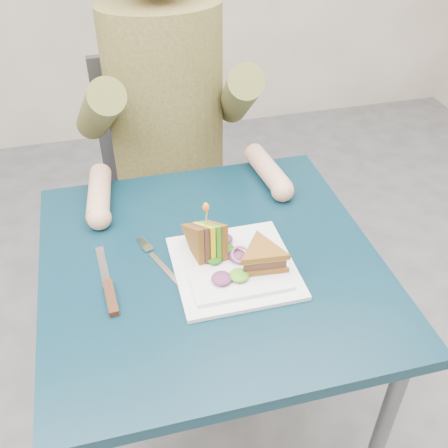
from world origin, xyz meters
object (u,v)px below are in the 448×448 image
object	(u,v)px
knife	(109,291)
diner	(165,83)
fork	(158,261)
sandwich_flat	(262,257)
table	(211,285)
chair	(167,173)
sandwich_upright	(207,241)
plate	(234,266)

from	to	relation	value
knife	diner	bearing A→B (deg)	69.34
diner	knife	size ratio (longest dim) A/B	3.36
fork	sandwich_flat	bearing A→B (deg)	-23.08
diner	knife	bearing A→B (deg)	-110.66
table	sandwich_flat	size ratio (longest dim) A/B	5.67
diner	sandwich_flat	xyz separation A→B (m)	(0.10, -0.62, -0.14)
sandwich_flat	knife	world-z (taller)	sandwich_flat
chair	knife	world-z (taller)	chair
table	diner	size ratio (longest dim) A/B	1.01
sandwich_upright	fork	xyz separation A→B (m)	(-0.11, 0.02, -0.05)
sandwich_upright	plate	bearing A→B (deg)	-42.05
sandwich_flat	table	bearing A→B (deg)	145.27
table	chair	world-z (taller)	chair
table	knife	world-z (taller)	knife
table	knife	bearing A→B (deg)	-167.73
chair	sandwich_flat	xyz separation A→B (m)	(0.10, -0.74, 0.23)
fork	knife	size ratio (longest dim) A/B	0.78
fork	plate	bearing A→B (deg)	-22.60
chair	table	bearing A→B (deg)	-90.00
table	fork	distance (m)	0.14
knife	table	bearing A→B (deg)	12.27
chair	diner	xyz separation A→B (m)	(-0.00, -0.11, 0.37)
diner	knife	distance (m)	0.67
sandwich_flat	sandwich_upright	world-z (taller)	sandwich_upright
diner	plate	xyz separation A→B (m)	(0.04, -0.60, -0.18)
table	plate	xyz separation A→B (m)	(0.04, -0.04, 0.09)
table	chair	size ratio (longest dim) A/B	0.81
plate	diner	bearing A→B (deg)	94.03
plate	sandwich_upright	size ratio (longest dim) A/B	1.76
chair	diner	bearing A→B (deg)	-90.00
fork	table	bearing A→B (deg)	-11.40
knife	sandwich_upright	bearing A→B (deg)	13.30
sandwich_flat	sandwich_upright	bearing A→B (deg)	146.28
plate	knife	distance (m)	0.27
sandwich_upright	diner	bearing A→B (deg)	89.22
diner	sandwich_flat	world-z (taller)	diner
fork	knife	bearing A→B (deg)	-147.14
table	knife	size ratio (longest dim) A/B	3.38
table	knife	distance (m)	0.25
fork	knife	world-z (taller)	knife
table	sandwich_upright	distance (m)	0.13
sandwich_upright	knife	bearing A→B (deg)	-166.70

